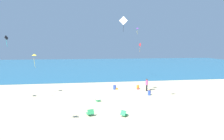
# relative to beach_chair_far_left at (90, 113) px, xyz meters

# --- Properties ---
(ground_plane) EXTENTS (120.00, 120.00, 0.00)m
(ground_plane) POSITION_rel_beach_chair_far_left_xyz_m (2.36, 6.22, -0.29)
(ground_plane) COLOR #C6B58C
(ocean_water) EXTENTS (120.00, 60.00, 0.05)m
(ocean_water) POSITION_rel_beach_chair_far_left_xyz_m (2.36, 45.70, -0.26)
(ocean_water) COLOR #236084
(ocean_water) RESTS_ON ground_plane
(beach_chair_far_left) EXTENTS (0.73, 0.81, 0.61)m
(beach_chair_far_left) POSITION_rel_beach_chair_far_left_xyz_m (0.00, 0.00, 0.00)
(beach_chair_far_left) COLOR #2D9956
(beach_chair_far_left) RESTS_ON ground_plane
(beach_chair_near_camera) EXTENTS (0.77, 0.76, 0.55)m
(beach_chair_near_camera) POSITION_rel_beach_chair_far_left_xyz_m (2.89, -0.59, -0.04)
(beach_chair_near_camera) COLOR #2D9956
(beach_chair_near_camera) RESTS_ON ground_plane
(cooler_box) EXTENTS (0.54, 0.63, 0.27)m
(cooler_box) POSITION_rel_beach_chair_far_left_xyz_m (1.02, 4.40, -0.15)
(cooler_box) COLOR #339956
(cooler_box) RESTS_ON ground_plane
(person_0) EXTENTS (0.40, 0.62, 0.73)m
(person_0) POSITION_rel_beach_chair_far_left_xyz_m (7.09, 9.82, -0.02)
(person_0) COLOR orange
(person_0) RESTS_ON ground_plane
(person_1) EXTENTS (0.67, 0.40, 0.83)m
(person_1) POSITION_rel_beach_chair_far_left_xyz_m (3.81, 10.02, 0.02)
(person_1) COLOR blue
(person_1) RESTS_ON ground_plane
(person_2) EXTENTS (0.50, 0.69, 0.79)m
(person_2) POSITION_rel_beach_chair_far_left_xyz_m (7.51, 6.23, 0.00)
(person_2) COLOR blue
(person_2) RESTS_ON ground_plane
(person_3) EXTENTS (0.47, 0.47, 1.69)m
(person_3) POSITION_rel_beach_chair_far_left_xyz_m (7.92, 8.45, 0.69)
(person_3) COLOR black
(person_3) RESTS_ON ground_plane
(kite_black) EXTENTS (0.22, 0.49, 1.19)m
(kite_black) POSITION_rel_beach_chair_far_left_xyz_m (-8.21, 4.89, 6.54)
(kite_black) COLOR black
(kite_white) EXTENTS (0.93, 0.43, 1.79)m
(kite_white) POSITION_rel_beach_chair_far_left_xyz_m (4.05, 5.61, 8.58)
(kite_white) COLOR white
(kite_yellow) EXTENTS (0.72, 0.67, 1.66)m
(kite_yellow) POSITION_rel_beach_chair_far_left_xyz_m (-6.43, 8.44, 4.68)
(kite_yellow) COLOR yellow
(kite_red) EXTENTS (0.29, 0.74, 1.84)m
(kite_red) POSITION_rel_beach_chair_far_left_xyz_m (10.60, 21.01, 5.97)
(kite_red) COLOR red
(kite_purple) EXTENTS (0.57, 0.65, 1.20)m
(kite_purple) POSITION_rel_beach_chair_far_left_xyz_m (9.18, 18.24, 8.93)
(kite_purple) COLOR purple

